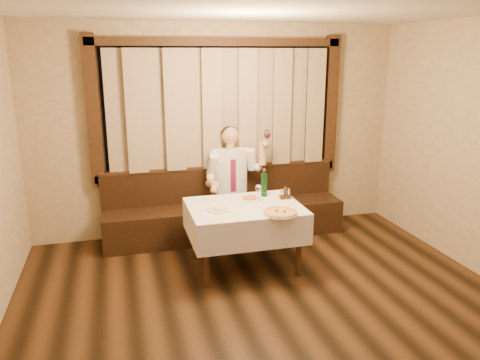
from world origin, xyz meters
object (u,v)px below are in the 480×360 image
object	(u,v)px
pizza	(280,213)
pasta_cream	(220,207)
dining_table	(245,214)
pasta_red	(250,197)
banquette	(224,213)
green_bottle	(264,185)
cruet_caddy	(285,195)
seated_man	(233,176)

from	to	relation	value
pizza	pasta_cream	world-z (taller)	pasta_cream
dining_table	pasta_red	size ratio (longest dim) A/B	4.70
banquette	dining_table	world-z (taller)	banquette
pasta_red	dining_table	bearing A→B (deg)	-121.04
pasta_cream	green_bottle	size ratio (longest dim) A/B	0.80
dining_table	cruet_caddy	size ratio (longest dim) A/B	9.12
pizza	cruet_caddy	world-z (taller)	cruet_caddy
green_bottle	cruet_caddy	distance (m)	0.28
cruet_caddy	pasta_cream	bearing A→B (deg)	-164.51
banquette	pasta_red	xyz separation A→B (m)	(0.11, -0.84, 0.48)
seated_man	banquette	bearing A→B (deg)	136.66
cruet_caddy	seated_man	world-z (taller)	seated_man
green_bottle	cruet_caddy	size ratio (longest dim) A/B	2.39
dining_table	pasta_red	xyz separation A→B (m)	(0.11, 0.19, 0.14)
pizza	dining_table	bearing A→B (deg)	127.28
banquette	pasta_cream	size ratio (longest dim) A/B	12.01
banquette	pizza	size ratio (longest dim) A/B	8.43
dining_table	pasta_red	distance (m)	0.26
dining_table	pizza	size ratio (longest dim) A/B	3.35
pasta_cream	seated_man	size ratio (longest dim) A/B	0.18
pizza	green_bottle	xyz separation A→B (m)	(0.03, 0.66, 0.13)
pasta_cream	cruet_caddy	xyz separation A→B (m)	(0.84, 0.21, 0.01)
dining_table	pizza	bearing A→B (deg)	-52.72
pasta_red	banquette	bearing A→B (deg)	97.61
pizza	pasta_red	bearing A→B (deg)	107.40
pizza	seated_man	bearing A→B (deg)	98.35
pasta_red	green_bottle	xyz separation A→B (m)	(0.21, 0.10, 0.10)
pasta_red	seated_man	world-z (taller)	seated_man
banquette	seated_man	distance (m)	0.57
pasta_red	seated_man	size ratio (longest dim) A/B	0.18
dining_table	green_bottle	bearing A→B (deg)	41.28
pizza	pasta_red	world-z (taller)	pasta_red
banquette	cruet_caddy	world-z (taller)	banquette
cruet_caddy	dining_table	bearing A→B (deg)	-165.91
pizza	seated_man	size ratio (longest dim) A/B	0.25
banquette	green_bottle	world-z (taller)	green_bottle
banquette	pizza	world-z (taller)	banquette
pasta_cream	seated_man	xyz separation A→B (m)	(0.41, 1.02, 0.07)
dining_table	seated_man	world-z (taller)	seated_man
green_bottle	dining_table	bearing A→B (deg)	-138.72
dining_table	seated_man	distance (m)	0.96
pizza	pasta_red	size ratio (longest dim) A/B	1.40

